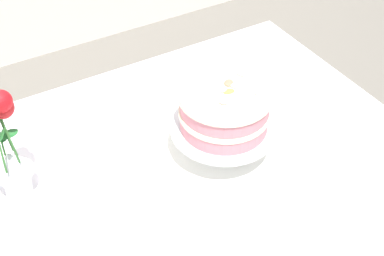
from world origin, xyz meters
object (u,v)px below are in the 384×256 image
(layer_cake, at_px, (224,108))
(flower_vase, at_px, (5,147))
(cake_stand, at_px, (223,130))
(dining_table, at_px, (176,194))

(layer_cake, height_order, flower_vase, flower_vase)
(cake_stand, bearing_deg, layer_cake, -11.47)
(dining_table, xyz_separation_m, flower_vase, (-0.39, 0.14, 0.25))
(dining_table, xyz_separation_m, layer_cake, (0.15, 0.00, 0.25))
(cake_stand, height_order, layer_cake, layer_cake)
(cake_stand, relative_size, flower_vase, 0.86)
(flower_vase, bearing_deg, cake_stand, -14.24)
(cake_stand, distance_m, layer_cake, 0.08)
(dining_table, xyz_separation_m, cake_stand, (0.15, 0.00, 0.17))
(layer_cake, bearing_deg, dining_table, -179.06)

